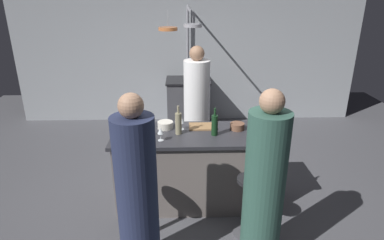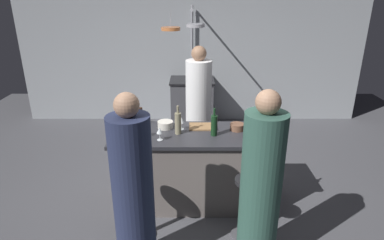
% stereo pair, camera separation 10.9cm
% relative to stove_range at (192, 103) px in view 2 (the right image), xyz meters
% --- Properties ---
extents(ground_plane, '(9.00, 9.00, 0.00)m').
position_rel_stove_range_xyz_m(ground_plane, '(0.00, -2.45, -0.45)').
color(ground_plane, '#4C4C51').
extents(back_wall, '(6.40, 0.16, 2.60)m').
position_rel_stove_range_xyz_m(back_wall, '(0.00, 0.40, 0.85)').
color(back_wall, '#9EA3A8').
rests_on(back_wall, ground_plane).
extents(kitchen_island, '(1.80, 0.72, 0.90)m').
position_rel_stove_range_xyz_m(kitchen_island, '(0.00, -2.45, 0.01)').
color(kitchen_island, slate).
rests_on(kitchen_island, ground_plane).
extents(stove_range, '(0.80, 0.64, 0.89)m').
position_rel_stove_range_xyz_m(stove_range, '(0.00, 0.00, 0.00)').
color(stove_range, '#47474C').
rests_on(stove_range, ground_plane).
extents(chef, '(0.36, 0.36, 1.71)m').
position_rel_stove_range_xyz_m(chef, '(0.09, -1.42, 0.35)').
color(chef, white).
rests_on(chef, ground_plane).
extents(bar_stool_left, '(0.28, 0.28, 0.68)m').
position_rel_stove_range_xyz_m(bar_stool_left, '(-0.53, -3.07, -0.07)').
color(bar_stool_left, '#4C4C51').
rests_on(bar_stool_left, ground_plane).
extents(guest_left, '(0.35, 0.35, 1.68)m').
position_rel_stove_range_xyz_m(guest_left, '(-0.50, -3.46, 0.33)').
color(guest_left, '#262D4C').
rests_on(guest_left, ground_plane).
extents(bar_stool_right, '(0.28, 0.28, 0.68)m').
position_rel_stove_range_xyz_m(bar_stool_right, '(0.55, -3.07, -0.07)').
color(bar_stool_right, '#4C4C51').
rests_on(bar_stool_right, ground_plane).
extents(guest_right, '(0.36, 0.36, 1.69)m').
position_rel_stove_range_xyz_m(guest_right, '(0.59, -3.42, 0.34)').
color(guest_right, '#33594C').
rests_on(guest_right, ground_plane).
extents(overhead_pot_rack, '(0.62, 1.49, 2.17)m').
position_rel_stove_range_xyz_m(overhead_pot_rack, '(-0.07, -0.53, 1.22)').
color(overhead_pot_rack, gray).
rests_on(overhead_pot_rack, ground_plane).
extents(cutting_board, '(0.32, 0.22, 0.02)m').
position_rel_stove_range_xyz_m(cutting_board, '(0.13, -2.28, 0.46)').
color(cutting_board, '#997047').
rests_on(cutting_board, kitchen_island).
extents(pepper_mill, '(0.05, 0.05, 0.21)m').
position_rel_stove_range_xyz_m(pepper_mill, '(-0.61, -2.18, 0.56)').
color(pepper_mill, '#382319').
rests_on(pepper_mill, kitchen_island).
extents(wine_bottle_green, '(0.07, 0.07, 0.33)m').
position_rel_stove_range_xyz_m(wine_bottle_green, '(-0.67, -2.65, 0.58)').
color(wine_bottle_green, '#193D23').
rests_on(wine_bottle_green, kitchen_island).
extents(wine_bottle_dark, '(0.07, 0.07, 0.31)m').
position_rel_stove_range_xyz_m(wine_bottle_dark, '(0.70, -2.71, 0.57)').
color(wine_bottle_dark, black).
rests_on(wine_bottle_dark, kitchen_island).
extents(wine_bottle_red, '(0.07, 0.07, 0.32)m').
position_rel_stove_range_xyz_m(wine_bottle_red, '(0.24, -2.51, 0.58)').
color(wine_bottle_red, '#143319').
rests_on(wine_bottle_red, kitchen_island).
extents(wine_bottle_white, '(0.07, 0.07, 0.33)m').
position_rel_stove_range_xyz_m(wine_bottle_white, '(-0.16, -2.46, 0.58)').
color(wine_bottle_white, gray).
rests_on(wine_bottle_white, kitchen_island).
extents(wine_glass_near_right_guest, '(0.07, 0.07, 0.15)m').
position_rel_stove_range_xyz_m(wine_glass_near_right_guest, '(-0.12, -2.34, 0.56)').
color(wine_glass_near_right_guest, silver).
rests_on(wine_glass_near_right_guest, kitchen_island).
extents(wine_glass_by_chef, '(0.07, 0.07, 0.15)m').
position_rel_stove_range_xyz_m(wine_glass_by_chef, '(-0.34, -2.64, 0.56)').
color(wine_glass_by_chef, silver).
rests_on(wine_glass_by_chef, kitchen_island).
extents(mixing_bowl_wooden, '(0.16, 0.16, 0.08)m').
position_rel_stove_range_xyz_m(mixing_bowl_wooden, '(0.52, -2.36, 0.49)').
color(mixing_bowl_wooden, brown).
rests_on(mixing_bowl_wooden, kitchen_island).
extents(mixing_bowl_ceramic, '(0.18, 0.18, 0.08)m').
position_rel_stove_range_xyz_m(mixing_bowl_ceramic, '(-0.31, -2.30, 0.49)').
color(mixing_bowl_ceramic, silver).
rests_on(mixing_bowl_ceramic, kitchen_island).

